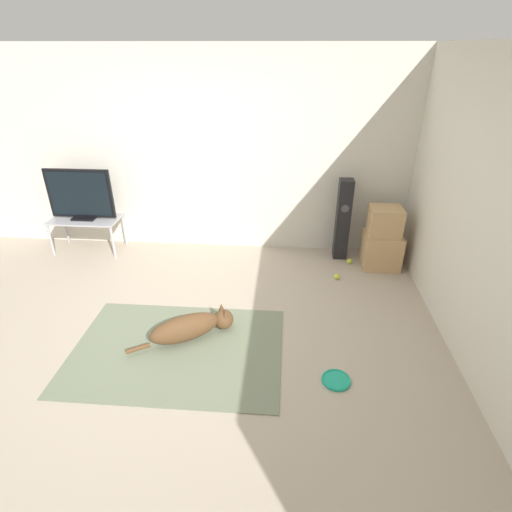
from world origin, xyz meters
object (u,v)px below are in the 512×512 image
Objects in this scene: tv at (80,195)px; tennis_ball_near_speaker at (337,277)px; frisbee at (336,380)px; dog at (192,327)px; tv_stand at (86,223)px; cardboard_box_lower at (381,250)px; tennis_ball_by_boxes at (350,261)px; cardboard_box_upper at (385,221)px; floor_speaker at (343,220)px.

tv is 13.04× the size of tennis_ball_near_speaker.
dog is at bearing 160.99° from frisbee.
dog is 1.02× the size of tv_stand.
cardboard_box_lower is 0.42m from tennis_ball_by_boxes.
cardboard_box_upper is 0.42× the size of tv_stand.
cardboard_box_upper is at bearing 70.40° from frisbee.
frisbee is 0.23× the size of floor_speaker.
cardboard_box_upper is at bearing -2.32° from tv.
tv_stand is at bearing 177.97° from tennis_ball_by_boxes.
cardboard_box_upper is 5.77× the size of tennis_ball_near_speaker.
dog is 13.96× the size of tennis_ball_near_speaker.
tv_stand is at bearing 177.79° from cardboard_box_lower.
tennis_ball_by_boxes is at bearing 79.83° from frisbee.
cardboard_box_lower is at bearing -23.73° from floor_speaker.
tv_stand is at bearing -90.00° from tv.
frisbee is 2.27m from cardboard_box_upper.
tennis_ball_by_boxes and tennis_ball_near_speaker have the same top height.
cardboard_box_upper reaches higher than tennis_ball_by_boxes.
tennis_ball_near_speaker is (-0.57, -0.38, -0.19)m from cardboard_box_lower.
dog reaches higher than tennis_ball_near_speaker.
frisbee is 0.29× the size of tv.
tennis_ball_near_speaker is (3.31, -0.53, -0.37)m from tv_stand.
dog is at bearing -44.17° from tv.
cardboard_box_upper is at bearing -4.74° from tennis_ball_by_boxes.
tennis_ball_by_boxes is (-0.36, 0.03, -0.58)m from cardboard_box_upper.
tv is at bearing 90.00° from tv_stand.
cardboard_box_upper is (-0.01, -0.00, 0.40)m from cardboard_box_lower.
dog is at bearing -136.28° from tennis_ball_by_boxes.
dog is 2.61m from tv.
dog reaches higher than tennis_ball_by_boxes.
frisbee is 3.86m from tv_stand.
tennis_ball_by_boxes is (0.37, 2.09, 0.02)m from frisbee.
tennis_ball_near_speaker reaches higher than frisbee.
floor_speaker is 0.54m from tennis_ball_by_boxes.
tv_stand is 0.39m from tv.
tv is (-1.81, 1.76, 0.66)m from dog.
tv reaches higher than cardboard_box_upper.
cardboard_box_lower is 3.89m from tv_stand.
dog is 2.36m from tennis_ball_by_boxes.
floor_speaker is (-0.47, 0.22, -0.09)m from cardboard_box_upper.
tennis_ball_by_boxes is at bearing -2.03° from tv_stand.
floor_speaker is 3.40m from tv_stand.
tennis_ball_near_speaker is at bearing -146.39° from cardboard_box_lower.
tv is 3.44m from tennis_ball_near_speaker.
cardboard_box_lower is 3.93m from tv.
tennis_ball_by_boxes is (-0.37, 0.02, -0.19)m from cardboard_box_lower.
floor_speaker is (1.59, 1.82, 0.39)m from dog.
floor_speaker reaches higher than tennis_ball_near_speaker.
tennis_ball_by_boxes reaches higher than frisbee.
frisbee is at bearing -35.18° from tv_stand.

